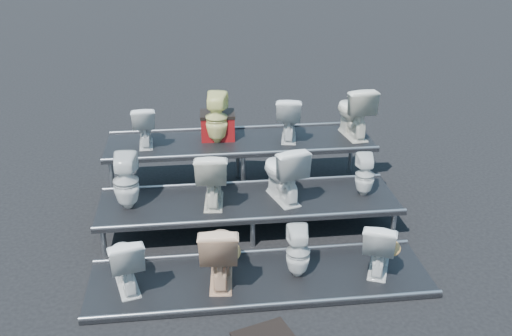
{
  "coord_description": "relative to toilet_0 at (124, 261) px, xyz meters",
  "views": [
    {
      "loc": [
        -0.75,
        -7.13,
        4.18
      ],
      "look_at": [
        0.11,
        0.1,
        0.91
      ],
      "focal_mm": 40.0,
      "sensor_mm": 36.0,
      "label": 1
    }
  ],
  "objects": [
    {
      "name": "toilet_11",
      "position": [
        3.45,
        2.6,
        0.86
      ],
      "size": [
        0.57,
        0.88,
        0.84
      ],
      "primitive_type": "imported",
      "rotation": [
        0.0,
        0.0,
        3.27
      ],
      "color": "silver",
      "rests_on": "tier_back"
    },
    {
      "name": "toilet_8",
      "position": [
        0.14,
        2.6,
        0.76
      ],
      "size": [
        0.4,
        0.65,
        0.64
      ],
      "primitive_type": "imported",
      "rotation": [
        0.0,
        0.0,
        3.2
      ],
      "color": "silver",
      "rests_on": "tier_back"
    },
    {
      "name": "toilet_7",
      "position": [
        3.29,
        1.3,
        0.34
      ],
      "size": [
        0.3,
        0.3,
        0.61
      ],
      "primitive_type": "imported",
      "rotation": [
        0.0,
        0.0,
        3.06
      ],
      "color": "silver",
      "rests_on": "tier_mid"
    },
    {
      "name": "toilet_1",
      "position": [
        1.13,
        0.0,
        0.05
      ],
      "size": [
        0.54,
        0.86,
        0.84
      ],
      "primitive_type": "imported",
      "rotation": [
        0.0,
        0.0,
        3.05
      ],
      "color": "#E2B28B",
      "rests_on": "tier_front"
    },
    {
      "name": "toilet_0",
      "position": [
        0.0,
        0.0,
        0.0
      ],
      "size": [
        0.57,
        0.79,
        0.73
      ],
      "primitive_type": "imported",
      "rotation": [
        0.0,
        0.0,
        3.4
      ],
      "color": "silver",
      "rests_on": "tier_front"
    },
    {
      "name": "tier_back",
      "position": [
        1.62,
        2.6,
        0.01
      ],
      "size": [
        4.2,
        1.2,
        0.86
      ],
      "primitive_type": "cube",
      "color": "black",
      "rests_on": "ground"
    },
    {
      "name": "ground",
      "position": [
        1.62,
        1.3,
        -0.42
      ],
      "size": [
        80.0,
        80.0,
        0.0
      ],
      "primitive_type": "plane",
      "color": "black",
      "rests_on": "ground"
    },
    {
      "name": "tier_mid",
      "position": [
        1.62,
        1.3,
        -0.19
      ],
      "size": [
        4.2,
        1.2,
        0.46
      ],
      "primitive_type": "cube",
      "color": "black",
      "rests_on": "ground"
    },
    {
      "name": "toilet_4",
      "position": [
        -0.06,
        1.3,
        0.43
      ],
      "size": [
        0.38,
        0.38,
        0.78
      ],
      "primitive_type": "imported",
      "rotation": [
        0.0,
        0.0,
        3.07
      ],
      "color": "silver",
      "rests_on": "tier_mid"
    },
    {
      "name": "toilet_9",
      "position": [
        1.26,
        2.6,
        0.83
      ],
      "size": [
        0.43,
        0.43,
        0.79
      ],
      "primitive_type": "imported",
      "rotation": [
        0.0,
        0.0,
        2.93
      ],
      "color": "#F2ED91",
      "rests_on": "tier_back"
    },
    {
      "name": "toilet_5",
      "position": [
        1.12,
        1.3,
        0.43
      ],
      "size": [
        0.52,
        0.82,
        0.8
      ],
      "primitive_type": "imported",
      "rotation": [
        0.0,
        0.0,
        3.05
      ],
      "color": "silver",
      "rests_on": "tier_mid"
    },
    {
      "name": "toilet_2",
      "position": [
        2.09,
        0.0,
        -0.04
      ],
      "size": [
        0.31,
        0.32,
        0.66
      ],
      "primitive_type": "imported",
      "rotation": [
        0.0,
        0.0,
        3.09
      ],
      "color": "silver",
      "rests_on": "tier_front"
    },
    {
      "name": "toilet_10",
      "position": [
        2.4,
        2.6,
        0.79
      ],
      "size": [
        0.52,
        0.76,
        0.71
      ],
      "primitive_type": "imported",
      "rotation": [
        0.0,
        0.0,
        2.95
      ],
      "color": "silver",
      "rests_on": "tier_back"
    },
    {
      "name": "tier_front",
      "position": [
        1.62,
        0.0,
        -0.39
      ],
      "size": [
        4.2,
        1.2,
        0.06
      ],
      "primitive_type": "cube",
      "color": "black",
      "rests_on": "ground"
    },
    {
      "name": "red_crate",
      "position": [
        1.28,
        2.76,
        0.62
      ],
      "size": [
        0.54,
        0.44,
        0.38
      ],
      "primitive_type": "cube",
      "rotation": [
        0.0,
        0.0,
        -0.03
      ],
      "color": "maroon",
      "rests_on": "tier_back"
    },
    {
      "name": "toilet_6",
      "position": [
        2.1,
        1.3,
        0.45
      ],
      "size": [
        0.68,
        0.92,
        0.84
      ],
      "primitive_type": "imported",
      "rotation": [
        0.0,
        0.0,
        3.42
      ],
      "color": "silver",
      "rests_on": "tier_mid"
    },
    {
      "name": "toilet_3",
      "position": [
        3.12,
        0.0,
        -0.01
      ],
      "size": [
        0.65,
        0.8,
        0.72
      ],
      "primitive_type": "imported",
      "rotation": [
        0.0,
        0.0,
        2.74
      ],
      "color": "silver",
      "rests_on": "tier_front"
    }
  ]
}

